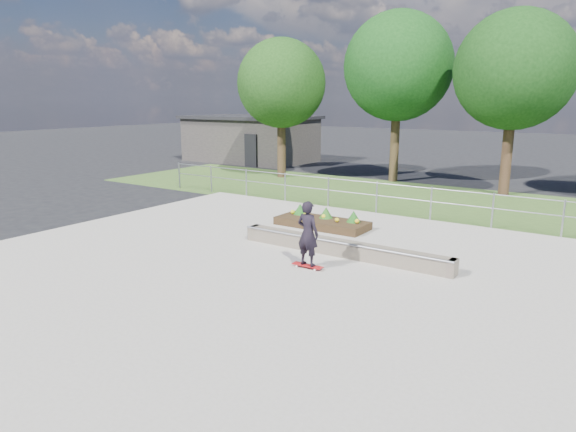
{
  "coord_description": "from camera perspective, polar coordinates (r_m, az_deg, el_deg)",
  "views": [
    {
      "loc": [
        7.53,
        -9.33,
        4.09
      ],
      "look_at": [
        0.2,
        1.5,
        1.1
      ],
      "focal_mm": 32.0,
      "sensor_mm": 36.0,
      "label": 1
    }
  ],
  "objects": [
    {
      "name": "fence",
      "position": [
        18.74,
        9.84,
        2.48
      ],
      "size": [
        20.06,
        0.06,
        1.2
      ],
      "color": "gray",
      "rests_on": "ground"
    },
    {
      "name": "concrete_slab",
      "position": [
        12.66,
        -4.58,
        -5.87
      ],
      "size": [
        15.0,
        15.0,
        0.06
      ],
      "primitive_type": "cube",
      "color": "gray",
      "rests_on": "ground"
    },
    {
      "name": "building",
      "position": [
        34.89,
        -4.17,
        8.61
      ],
      "size": [
        8.4,
        5.4,
        3.0
      ],
      "color": "#2D2A28",
      "rests_on": "ground"
    },
    {
      "name": "skateboarder",
      "position": [
        12.33,
        2.21,
        -1.99
      ],
      "size": [
        0.8,
        0.41,
        1.67
      ],
      "color": "silver",
      "rests_on": "concrete_slab"
    },
    {
      "name": "ground",
      "position": [
        12.67,
        -4.58,
        -6.0
      ],
      "size": [
        120.0,
        120.0,
        0.0
      ],
      "primitive_type": "plane",
      "color": "black",
      "rests_on": "ground"
    },
    {
      "name": "tree_far_left",
      "position": [
        27.21,
        -0.75,
        14.49
      ],
      "size": [
        4.55,
        4.55,
        7.15
      ],
      "color": "#312113",
      "rests_on": "ground"
    },
    {
      "name": "grind_ledge",
      "position": [
        13.58,
        5.97,
        -3.56
      ],
      "size": [
        6.0,
        0.44,
        0.43
      ],
      "color": "brown",
      "rests_on": "concrete_slab"
    },
    {
      "name": "tree_mid_right",
      "position": [
        23.8,
        23.89,
        14.57
      ],
      "size": [
        4.9,
        4.9,
        7.7
      ],
      "color": "#321F14",
      "rests_on": "ground"
    },
    {
      "name": "planter_bed",
      "position": [
        16.58,
        3.88,
        -0.57
      ],
      "size": [
        3.0,
        1.2,
        0.61
      ],
      "color": "black",
      "rests_on": "concrete_slab"
    },
    {
      "name": "grass_verge",
      "position": [
        22.06,
        13.53,
        1.86
      ],
      "size": [
        30.0,
        8.0,
        0.02
      ],
      "primitive_type": "cube",
      "color": "#334F1F",
      "rests_on": "ground"
    },
    {
      "name": "tree_mid_left",
      "position": [
        26.36,
        12.14,
        15.91
      ],
      "size": [
        5.25,
        5.25,
        8.25
      ],
      "color": "#2F2213",
      "rests_on": "ground"
    }
  ]
}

